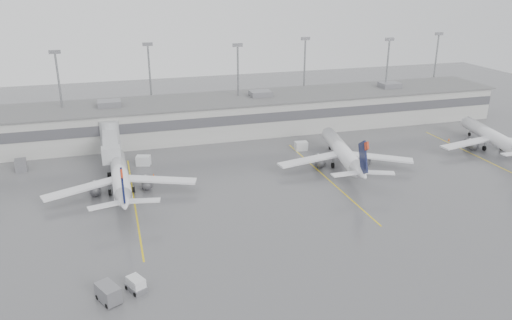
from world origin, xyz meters
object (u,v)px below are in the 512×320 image
object	(u,v)px
jet_mid_left	(120,177)
jet_far_right	(494,137)
jet_mid_right	(343,152)
baggage_tug	(136,286)

from	to	relation	value
jet_mid_left	jet_far_right	xyz separation A→B (m)	(77.78, 0.82, -0.03)
jet_mid_left	jet_mid_right	world-z (taller)	jet_mid_right
jet_far_right	baggage_tug	bearing A→B (deg)	-146.93
jet_mid_left	baggage_tug	bearing A→B (deg)	-89.96
jet_mid_left	jet_mid_right	xyz separation A→B (m)	(42.24, 0.65, 0.11)
jet_far_right	baggage_tug	size ratio (longest dim) A/B	9.00
jet_far_right	baggage_tug	world-z (taller)	jet_far_right
jet_mid_left	jet_mid_right	size ratio (longest dim) A/B	0.97
jet_mid_right	baggage_tug	size ratio (longest dim) A/B	9.46
jet_mid_left	jet_far_right	distance (m)	77.78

